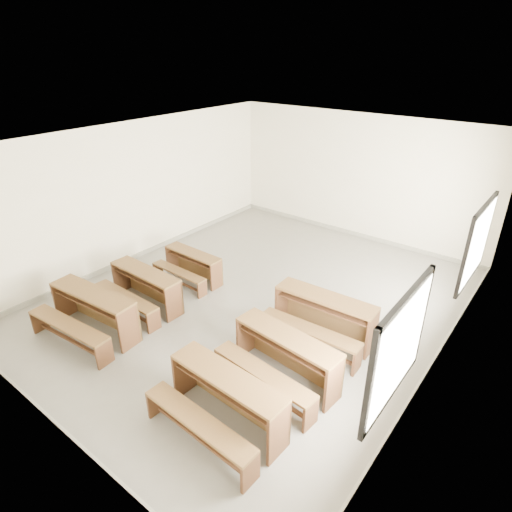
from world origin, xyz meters
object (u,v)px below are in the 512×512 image
Objects in this scene: desk_set_4 at (284,355)px; desk_set_2 at (192,264)px; desk_set_0 at (92,310)px; desk_set_1 at (144,286)px; desk_set_5 at (323,314)px; desk_set_3 at (225,397)px.

desk_set_2 is at bearing 163.18° from desk_set_4.
desk_set_1 is at bearing 84.79° from desk_set_0.
desk_set_2 is 0.78× the size of desk_set_5.
desk_set_3 is at bearing -93.96° from desk_set_5.
desk_set_1 is at bearing -161.87° from desk_set_5.
desk_set_0 reaches higher than desk_set_3.
desk_set_4 is at bearing -0.10° from desk_set_1.
desk_set_1 is 0.92× the size of desk_set_3.
desk_set_0 reaches higher than desk_set_4.
desk_set_5 is (3.29, 1.24, 0.04)m from desk_set_1.
desk_set_4 is 1.00× the size of desk_set_5.
desk_set_2 is (-0.01, 1.31, -0.06)m from desk_set_1.
desk_set_1 is 0.91× the size of desk_set_5.
desk_set_0 is 1.30× the size of desk_set_2.
desk_set_5 is at bearing 98.43° from desk_set_4.
desk_set_2 is at bearing 144.02° from desk_set_3.
desk_set_1 is (0.01, 1.15, -0.04)m from desk_set_0.
desk_set_1 reaches higher than desk_set_2.
desk_set_5 is at bearing 21.47° from desk_set_1.
desk_set_4 is (3.38, -1.36, 0.09)m from desk_set_2.
desk_set_0 is 1.01× the size of desk_set_4.
desk_set_0 is 1.12× the size of desk_set_1.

